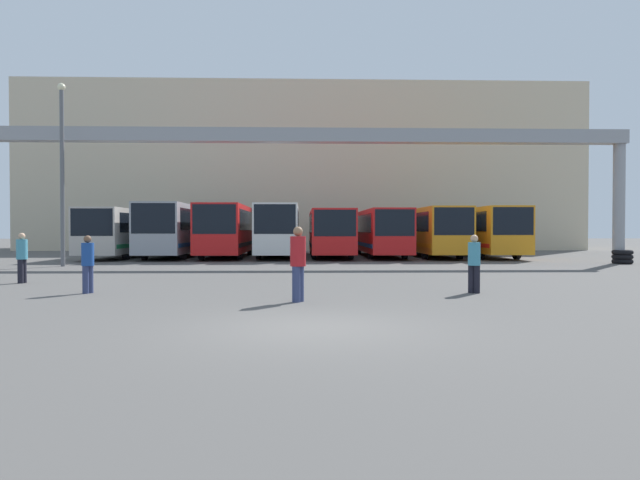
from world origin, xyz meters
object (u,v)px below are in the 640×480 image
Objects in this scene: bus_slot_1 at (175,227)px; bus_slot_7 at (483,229)px; tire_stack at (622,257)px; lamp_post at (62,167)px; pedestrian_near_center at (88,263)px; pedestrian_near_right at (298,262)px; bus_slot_0 at (125,230)px; pedestrian_mid_right at (474,262)px; bus_slot_6 at (430,229)px; bus_slot_4 at (330,230)px; bus_slot_2 at (228,228)px; pedestrian_far_center at (22,256)px; bus_slot_3 at (279,228)px; bus_slot_5 at (380,230)px.

bus_slot_1 reaches higher than bus_slot_7.
tire_stack is 28.69m from lamp_post.
pedestrian_near_right is at bearing 98.82° from pedestrian_near_center.
bus_slot_0 reaches higher than pedestrian_mid_right.
bus_slot_6 is 24.98m from pedestrian_near_right.
tire_stack is 0.12× the size of lamp_post.
lamp_post is at bearing -90.78° from bus_slot_0.
bus_slot_6 is 22.43m from lamp_post.
bus_slot_4 reaches higher than pedestrian_mid_right.
bus_slot_6 is 11.83m from tire_stack.
bus_slot_7 is 9.09m from tire_stack.
bus_slot_1 is 1.25× the size of lamp_post.
bus_slot_6 is (13.28, 0.49, -0.09)m from bus_slot_2.
bus_slot_4 is 6.64m from bus_slot_6.
bus_slot_6 is at bearing 0.96° from bus_slot_0.
bus_slot_0 is 0.95× the size of bus_slot_6.
bus_slot_4 reaches higher than pedestrian_far_center.
lamp_post is at bearing -154.44° from bus_slot_6.
pedestrian_near_right is at bearing 52.42° from pedestrian_mid_right.
bus_slot_3 is 1.31× the size of lamp_post.
bus_slot_6 is (16.60, 0.63, -0.12)m from bus_slot_1.
bus_slot_5 reaches higher than tire_stack.
lamp_post reaches higher than bus_slot_6.
pedestrian_far_center is 9.75m from lamp_post.
pedestrian_far_center is at bearing 19.06° from pedestrian_mid_right.
pedestrian_far_center is (-7.85, -17.91, -1.00)m from bus_slot_3.
bus_slot_5 is at bearing -27.79° from pedestrian_far_center.
bus_slot_3 is 9.97m from bus_slot_6.
bus_slot_3 reaches higher than bus_slot_4.
bus_slot_0 reaches higher than pedestrian_near_center.
bus_slot_6 is at bearing 2.19° from bus_slot_1.
bus_slot_1 is 10.60× the size of tire_stack.
bus_slot_4 is at bearing -21.11° from pedestrian_far_center.
bus_slot_3 is 7.14× the size of pedestrian_near_center.
bus_slot_1 is at bearing -177.48° from bus_slot_3.
bus_slot_3 is at bearing -176.85° from bus_slot_5.
pedestrian_near_center is (-11.17, -21.39, -0.88)m from bus_slot_5.
pedestrian_near_right is at bearing -78.40° from bus_slot_2.
pedestrian_mid_right is (10.86, -0.29, 0.01)m from pedestrian_near_center.
bus_slot_1 reaches higher than pedestrian_near_right.
bus_slot_5 is 14.36m from tire_stack.
bus_slot_7 is 27.18m from pedestrian_near_center.
lamp_post reaches higher than pedestrian_near_center.
bus_slot_5 is at bearing 1.23° from bus_slot_0.
bus_slot_7 is at bearing 20.49° from lamp_post.
tire_stack is at bearing -17.21° from bus_slot_1.
bus_slot_5 is 7.51× the size of pedestrian_mid_right.
bus_slot_6 is at bearing 134.75° from tire_stack.
bus_slot_2 is (3.32, 0.14, -0.03)m from bus_slot_1.
bus_slot_4 is 16.66m from lamp_post.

